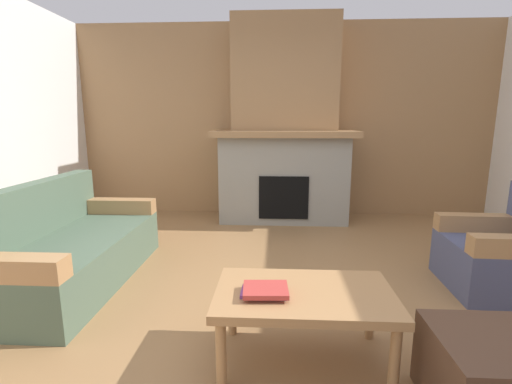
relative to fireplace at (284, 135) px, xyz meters
name	(u,v)px	position (x,y,z in m)	size (l,w,h in m)	color
ground	(289,316)	(0.00, -2.62, -1.16)	(9.00, 9.00, 0.00)	olive
wall_back_wood_panel	(284,121)	(0.00, 0.38, 0.19)	(6.00, 0.12, 2.70)	#997047
fireplace	(284,135)	(0.00, 0.00, 0.00)	(1.90, 0.82, 2.70)	gray
couch	(68,250)	(-1.86, -2.16, -0.88)	(0.84, 1.80, 0.85)	#4C604C
armchair	(504,255)	(1.75, -2.11, -0.87)	(0.79, 0.79, 0.85)	#474C6B
coffee_table	(304,300)	(0.06, -3.10, -0.79)	(1.00, 0.60, 0.43)	#A87A4C
ottoman	(491,379)	(0.90, -3.47, -0.96)	(0.52, 0.52, 0.40)	#4C3323
book_stack_near_edge	(265,291)	(-0.16, -3.16, -0.71)	(0.26, 0.21, 0.05)	#7A3D84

